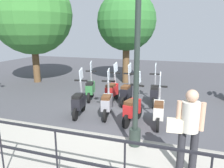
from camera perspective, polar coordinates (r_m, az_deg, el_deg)
ground_plane at (r=7.67m, az=3.11°, el=-7.16°), size 28.00×28.00×0.00m
promenade_walkway at (r=4.97m, az=-7.00°, el=-18.67°), size 2.20×20.00×0.15m
fence_railing at (r=3.77m, az=-14.39°, el=-15.89°), size 0.04×16.03×1.07m
lamp_post_near at (r=4.70m, az=6.43°, el=3.54°), size 0.26×0.90×3.99m
pedestrian_with_bag at (r=4.21m, az=19.32°, el=-10.12°), size 0.35×0.64×1.59m
tree_large at (r=12.45m, az=-20.17°, el=16.70°), size 4.12×4.12×5.63m
tree_distant at (r=11.61m, az=3.82°, el=16.04°), size 3.03×3.03×4.75m
scooter_near_0 at (r=6.53m, az=12.08°, el=-6.71°), size 1.23×0.44×1.54m
scooter_near_1 at (r=6.59m, az=5.42°, el=-6.29°), size 1.22×0.50×1.54m
scooter_near_2 at (r=7.04m, az=-1.27°, el=-4.89°), size 1.23×0.47×1.54m
scooter_near_3 at (r=7.22m, az=-8.62°, el=-4.58°), size 1.23×0.46×1.54m
scooter_far_0 at (r=8.35m, az=10.99°, el=-2.17°), size 1.23×0.44×1.54m
scooter_far_1 at (r=8.29m, az=3.86°, el=-2.05°), size 1.23×0.44×1.54m
scooter_far_2 at (r=8.47m, az=0.05°, el=-1.67°), size 1.23×0.44×1.54m
scooter_far_3 at (r=8.85m, az=-5.67°, el=-1.08°), size 1.21×0.52×1.54m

